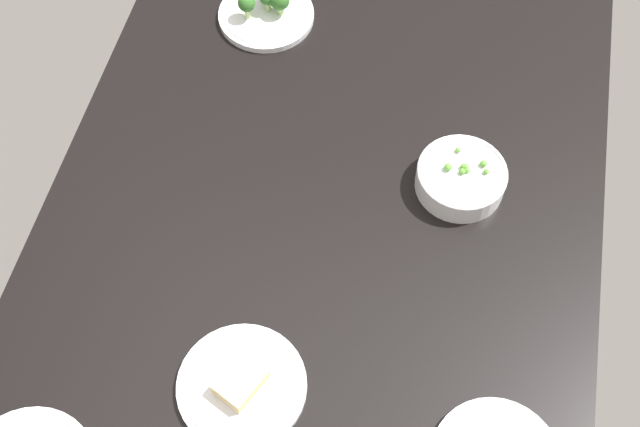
% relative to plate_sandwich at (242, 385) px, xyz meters
% --- Properties ---
extents(dining_table, '(1.55, 1.06, 0.04)m').
position_rel_plate_sandwich_xyz_m(dining_table, '(0.35, -0.06, -0.03)').
color(dining_table, black).
rests_on(dining_table, ground).
extents(plate_sandwich, '(0.22, 0.22, 0.05)m').
position_rel_plate_sandwich_xyz_m(plate_sandwich, '(0.00, 0.00, 0.00)').
color(plate_sandwich, silver).
rests_on(plate_sandwich, dining_table).
extents(bowl_peas, '(0.17, 0.17, 0.07)m').
position_rel_plate_sandwich_xyz_m(bowl_peas, '(0.48, -0.31, 0.02)').
color(bowl_peas, silver).
rests_on(bowl_peas, dining_table).
extents(plate_broccoli, '(0.21, 0.21, 0.08)m').
position_rel_plate_sandwich_xyz_m(plate_broccoli, '(0.84, 0.17, 0.01)').
color(plate_broccoli, silver).
rests_on(plate_broccoli, dining_table).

